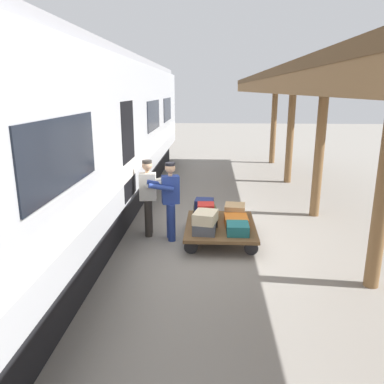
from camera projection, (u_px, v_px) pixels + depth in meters
name	position (u px, v px, depth m)	size (l,w,h in m)	color
ground_plane	(219.00, 240.00, 8.26)	(60.00, 60.00, 0.00)	gray
platform_canopy	(349.00, 83.00, 7.28)	(3.20, 19.29, 3.56)	brown
train_car	(57.00, 145.00, 7.90)	(3.02, 19.85, 4.00)	#B7BABF
luggage_cart	(220.00, 227.00, 8.23)	(1.49, 1.91, 0.35)	brown
suitcase_slate_roller	(204.00, 228.00, 7.70)	(0.45, 0.46, 0.21)	#4C515B
suitcase_teal_softside	(238.00, 229.00, 7.66)	(0.44, 0.47, 0.21)	#1E666B
suitcase_black_hardshell	(205.00, 219.00, 8.21)	(0.47, 0.51, 0.22)	black
suitcase_tan_vintage	(235.00, 211.00, 8.67)	(0.45, 0.48, 0.30)	tan
suitcase_orange_carryall	(236.00, 221.00, 8.17)	(0.49, 0.56, 0.19)	#CC6B23
suitcase_olive_duffel	(205.00, 212.00, 8.72)	(0.51, 0.57, 0.20)	brown
suitcase_cream_canvas	(205.00, 217.00, 7.68)	(0.43, 0.54, 0.23)	beige
suitcase_red_plastic	(206.00, 209.00, 8.14)	(0.35, 0.37, 0.25)	#AD231E
suitcase_navy_fabric	(204.00, 204.00, 8.63)	(0.41, 0.38, 0.22)	navy
porter_in_overalls	(170.00, 199.00, 8.10)	(0.73, 0.54, 1.70)	navy
porter_by_door	(149.00, 195.00, 8.36)	(0.69, 0.46, 1.70)	#332D28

